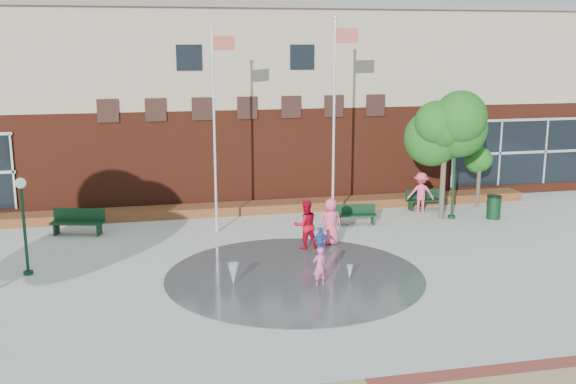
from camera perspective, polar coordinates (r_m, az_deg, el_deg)
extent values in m
plane|color=#666056|center=(19.32, 2.58, -10.10)|extent=(120.00, 120.00, 0.00)
cube|color=#A8A8A0|center=(22.95, 0.00, -6.34)|extent=(46.00, 18.00, 0.01)
cylinder|color=#383A3D|center=(22.03, 0.56, -7.16)|extent=(8.40, 8.40, 0.01)
cube|color=#562012|center=(35.40, -4.70, 4.10)|extent=(44.00, 10.00, 4.50)
cube|color=tan|center=(35.03, -4.84, 11.40)|extent=(44.00, 10.00, 4.50)
cube|color=slate|center=(35.06, -4.91, 15.16)|extent=(44.40, 10.40, 0.30)
cube|color=black|center=(36.00, 20.92, 3.23)|extent=(10.00, 0.12, 3.19)
cube|color=black|center=(29.77, -8.39, 11.20)|extent=(1.10, 0.10, 1.10)
cube|color=black|center=(30.55, 1.19, 11.36)|extent=(1.10, 0.10, 1.10)
cube|color=#A6141C|center=(30.12, -3.10, -1.75)|extent=(26.00, 1.20, 0.40)
cylinder|color=white|center=(26.27, -6.25, 4.96)|extent=(0.10, 0.10, 7.99)
sphere|color=white|center=(26.05, -6.47, 13.81)|extent=(0.16, 0.16, 0.16)
cube|color=#C35244|center=(26.17, -5.48, 12.43)|extent=(0.87, 0.16, 0.54)
cylinder|color=white|center=(27.39, 3.90, 5.68)|extent=(0.11, 0.11, 8.33)
sphere|color=white|center=(27.21, 4.04, 14.53)|extent=(0.17, 0.17, 0.17)
cube|color=#C35244|center=(27.36, 4.99, 13.05)|extent=(0.96, 0.07, 0.59)
cylinder|color=#11331B|center=(23.35, -21.39, -3.17)|extent=(0.10, 0.10, 2.92)
cylinder|color=#11331B|center=(23.74, -21.13, -6.40)|extent=(0.31, 0.31, 0.14)
sphere|color=white|center=(22.99, -21.71, 0.70)|extent=(0.34, 0.34, 0.34)
cylinder|color=#11331B|center=(29.57, 13.81, 0.59)|extent=(0.11, 0.11, 2.98)
cylinder|color=#11331B|center=(29.89, 13.67, -2.07)|extent=(0.32, 0.32, 0.14)
sphere|color=white|center=(29.28, 13.98, 3.75)|extent=(0.35, 0.35, 0.35)
cube|color=#11331B|center=(27.70, -17.40, -2.50)|extent=(2.13, 1.09, 0.07)
cube|color=#11331B|center=(27.87, -17.26, -1.85)|extent=(2.00, 0.59, 0.51)
cube|color=#11331B|center=(28.13, 5.80, -1.96)|extent=(1.71, 0.69, 0.06)
cube|color=#11331B|center=(28.27, 5.74, -1.44)|extent=(1.65, 0.28, 0.42)
cube|color=#11331B|center=(31.09, 11.63, -0.68)|extent=(1.82, 0.53, 0.06)
cube|color=#11331B|center=(31.24, 11.49, -0.17)|extent=(1.82, 0.08, 0.45)
cylinder|color=#11331B|center=(30.20, 17.03, -1.30)|extent=(0.59, 0.59, 0.98)
cylinder|color=black|center=(30.08, 17.09, -0.36)|extent=(0.63, 0.63, 0.06)
cylinder|color=#46362C|center=(29.37, 12.97, 0.91)|extent=(0.23, 0.23, 3.34)
cylinder|color=#46362C|center=(32.06, 15.81, 0.58)|extent=(0.18, 0.18, 2.08)
cone|color=white|center=(21.31, -4.64, -7.91)|extent=(0.35, 0.35, 0.69)
cone|color=white|center=(21.79, 5.23, -7.46)|extent=(0.21, 0.21, 0.47)
imported|color=#D6568A|center=(21.05, 2.69, -6.33)|extent=(0.52, 0.41, 1.26)
imported|color=red|center=(24.58, 1.50, -2.81)|extent=(0.98, 0.80, 1.85)
imported|color=#EE4D78|center=(25.22, 3.63, -2.53)|extent=(0.88, 0.59, 1.77)
imported|color=blue|center=(24.00, 2.77, -4.20)|extent=(0.62, 0.27, 1.05)
imported|color=#E5486B|center=(30.46, 11.18, -0.06)|extent=(1.30, 0.95, 1.81)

